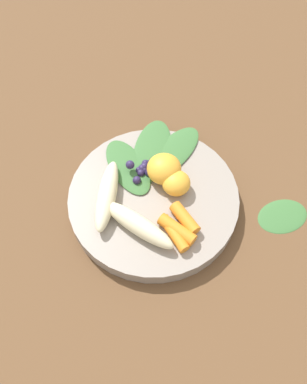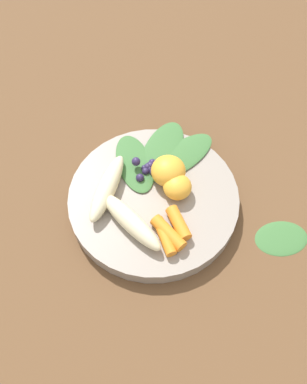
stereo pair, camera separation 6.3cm
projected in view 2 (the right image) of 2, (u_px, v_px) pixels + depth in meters
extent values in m
plane|color=brown|center=(154.00, 204.00, 0.66)|extent=(2.40, 2.40, 0.00)
cylinder|color=gray|center=(154.00, 200.00, 0.65)|extent=(0.27, 0.27, 0.03)
ellipsoid|color=beige|center=(130.00, 221.00, 0.60)|extent=(0.08, 0.13, 0.03)
ellipsoid|color=beige|center=(107.00, 188.00, 0.63)|extent=(0.10, 0.12, 0.03)
ellipsoid|color=#F4A833|center=(168.00, 171.00, 0.64)|extent=(0.05, 0.05, 0.04)
ellipsoid|color=#F4A833|center=(177.00, 187.00, 0.63)|extent=(0.04, 0.04, 0.03)
cylinder|color=orange|center=(165.00, 236.00, 0.59)|extent=(0.02, 0.06, 0.02)
cylinder|color=orange|center=(170.00, 232.00, 0.60)|extent=(0.04, 0.06, 0.02)
cylinder|color=orange|center=(179.00, 223.00, 0.60)|extent=(0.02, 0.06, 0.02)
sphere|color=#2D234C|center=(150.00, 169.00, 0.66)|extent=(0.01, 0.01, 0.01)
sphere|color=#2D234C|center=(140.00, 178.00, 0.65)|extent=(0.01, 0.01, 0.01)
sphere|color=#2D234C|center=(151.00, 166.00, 0.66)|extent=(0.01, 0.01, 0.01)
sphere|color=#2D234C|center=(145.00, 168.00, 0.66)|extent=(0.01, 0.01, 0.01)
sphere|color=#2D234C|center=(158.00, 163.00, 0.65)|extent=(0.01, 0.01, 0.01)
sphere|color=#2D234C|center=(152.00, 163.00, 0.67)|extent=(0.01, 0.01, 0.01)
sphere|color=#2D234C|center=(148.00, 171.00, 0.66)|extent=(0.01, 0.01, 0.01)
sphere|color=#2D234C|center=(148.00, 167.00, 0.66)|extent=(0.01, 0.01, 0.01)
sphere|color=#2D234C|center=(153.00, 166.00, 0.66)|extent=(0.01, 0.01, 0.01)
sphere|color=#2D234C|center=(154.00, 172.00, 0.64)|extent=(0.01, 0.01, 0.01)
sphere|color=#2D234C|center=(136.00, 162.00, 0.65)|extent=(0.01, 0.01, 0.01)
sphere|color=#2D234C|center=(153.00, 172.00, 0.66)|extent=(0.01, 0.01, 0.01)
cylinder|color=white|center=(141.00, 160.00, 0.67)|extent=(0.05, 0.05, 0.00)
ellipsoid|color=#3D7038|center=(182.00, 156.00, 0.68)|extent=(0.14, 0.10, 0.00)
ellipsoid|color=#3D7038|center=(162.00, 151.00, 0.68)|extent=(0.13, 0.14, 0.00)
ellipsoid|color=#3D7038|center=(135.00, 163.00, 0.67)|extent=(0.06, 0.12, 0.00)
ellipsoid|color=#3D7038|center=(282.00, 238.00, 0.63)|extent=(0.09, 0.07, 0.01)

